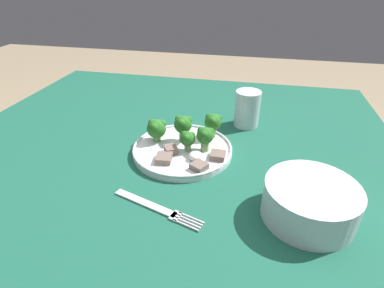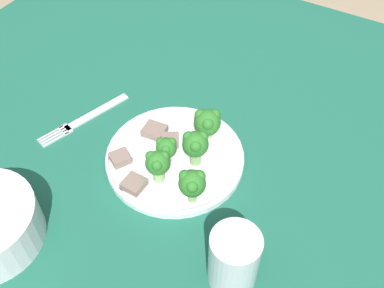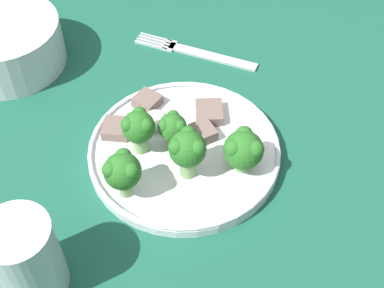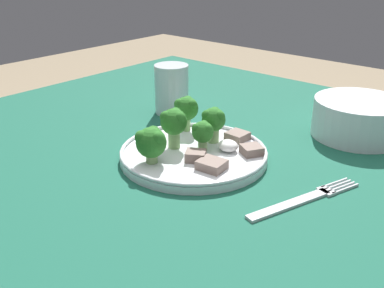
# 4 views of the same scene
# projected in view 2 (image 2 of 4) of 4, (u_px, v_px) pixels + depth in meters

# --- Properties ---
(table) EXTENTS (1.16, 1.13, 0.78)m
(table) POSITION_uv_depth(u_px,v_px,m) (170.00, 172.00, 0.88)
(table) COLOR #195642
(table) RESTS_ON ground_plane
(dinner_plate) EXTENTS (0.24, 0.24, 0.02)m
(dinner_plate) POSITION_uv_depth(u_px,v_px,m) (175.00, 157.00, 0.77)
(dinner_plate) COLOR white
(dinner_plate) RESTS_ON table
(fork) EXTENTS (0.08, 0.19, 0.00)m
(fork) POSITION_uv_depth(u_px,v_px,m) (86.00, 118.00, 0.84)
(fork) COLOR silver
(fork) RESTS_ON table
(drinking_glass) EXTENTS (0.07, 0.07, 0.10)m
(drinking_glass) POSITION_uv_depth(u_px,v_px,m) (233.00, 261.00, 0.60)
(drinking_glass) COLOR silver
(drinking_glass) RESTS_ON table
(broccoli_floret_near_rim_left) EXTENTS (0.04, 0.04, 0.07)m
(broccoli_floret_near_rim_left) POSITION_uv_depth(u_px,v_px,m) (195.00, 145.00, 0.72)
(broccoli_floret_near_rim_left) COLOR #7FA866
(broccoli_floret_near_rim_left) RESTS_ON dinner_plate
(broccoli_floret_center_left) EXTENTS (0.04, 0.04, 0.06)m
(broccoli_floret_center_left) POSITION_uv_depth(u_px,v_px,m) (192.00, 183.00, 0.67)
(broccoli_floret_center_left) COLOR #7FA866
(broccoli_floret_center_left) RESTS_ON dinner_plate
(broccoli_floret_back_left) EXTENTS (0.05, 0.05, 0.06)m
(broccoli_floret_back_left) POSITION_uv_depth(u_px,v_px,m) (207.00, 122.00, 0.77)
(broccoli_floret_back_left) COLOR #7FA866
(broccoli_floret_back_left) RESTS_ON dinner_plate
(broccoli_floret_front_left) EXTENTS (0.04, 0.04, 0.05)m
(broccoli_floret_front_left) POSITION_uv_depth(u_px,v_px,m) (166.00, 148.00, 0.74)
(broccoli_floret_front_left) COLOR #7FA866
(broccoli_floret_front_left) RESTS_ON dinner_plate
(broccoli_floret_center_back) EXTENTS (0.04, 0.04, 0.06)m
(broccoli_floret_center_back) POSITION_uv_depth(u_px,v_px,m) (158.00, 163.00, 0.70)
(broccoli_floret_center_back) COLOR #7FA866
(broccoli_floret_center_back) RESTS_ON dinner_plate
(meat_slice_front_slice) EXTENTS (0.04, 0.04, 0.01)m
(meat_slice_front_slice) POSITION_uv_depth(u_px,v_px,m) (155.00, 131.00, 0.80)
(meat_slice_front_slice) COLOR #756056
(meat_slice_front_slice) RESTS_ON dinner_plate
(meat_slice_middle_slice) EXTENTS (0.04, 0.04, 0.02)m
(meat_slice_middle_slice) POSITION_uv_depth(u_px,v_px,m) (170.00, 140.00, 0.78)
(meat_slice_middle_slice) COLOR #756056
(meat_slice_middle_slice) RESTS_ON dinner_plate
(meat_slice_rear_slice) EXTENTS (0.04, 0.04, 0.01)m
(meat_slice_rear_slice) POSITION_uv_depth(u_px,v_px,m) (120.00, 158.00, 0.75)
(meat_slice_rear_slice) COLOR #756056
(meat_slice_rear_slice) RESTS_ON dinner_plate
(meat_slice_edge_slice) EXTENTS (0.03, 0.03, 0.01)m
(meat_slice_edge_slice) POSITION_uv_depth(u_px,v_px,m) (134.00, 184.00, 0.72)
(meat_slice_edge_slice) COLOR #756056
(meat_slice_edge_slice) RESTS_ON dinner_plate
(sauce_dollop) EXTENTS (0.03, 0.03, 0.02)m
(sauce_dollop) POSITION_uv_depth(u_px,v_px,m) (142.00, 159.00, 0.75)
(sauce_dollop) COLOR white
(sauce_dollop) RESTS_ON dinner_plate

